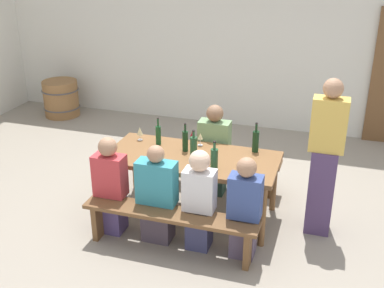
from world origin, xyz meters
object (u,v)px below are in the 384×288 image
object	(u,v)px
wine_bottle_2	(214,159)
wine_glass_2	(140,131)
bench_near	(170,220)
wine_bottle_3	(256,141)
wine_bottle_0	(185,141)
wine_bottle_1	(194,147)
bench_far	(209,161)
standing_host	(325,161)
seated_guest_near_1	(157,197)
wine_barrel	(61,98)
wine_glass_0	(200,137)
wine_glass_1	(192,134)
wine_bottle_4	(158,135)
seated_guest_far_0	(214,152)
seated_guest_near_2	(199,201)
seated_guest_near_0	(111,187)
seated_guest_near_3	(245,210)
tasting_table	(192,162)

from	to	relation	value
wine_bottle_2	wine_glass_2	size ratio (longest dim) A/B	1.92
bench_near	wine_bottle_3	size ratio (longest dim) A/B	5.22
wine_bottle_0	wine_bottle_1	world-z (taller)	wine_bottle_0
bench_far	standing_host	bearing A→B (deg)	-24.24
seated_guest_near_1	wine_barrel	distance (m)	4.43
wine_glass_0	wine_glass_1	xyz separation A→B (m)	(-0.11, 0.05, -0.01)
wine_barrel	wine_bottle_0	bearing A→B (deg)	-37.21
wine_bottle_4	wine_barrel	world-z (taller)	wine_bottle_4
wine_bottle_1	seated_guest_far_0	world-z (taller)	seated_guest_far_0
wine_bottle_1	seated_guest_near_2	bearing A→B (deg)	-66.92
wine_glass_0	wine_glass_1	world-z (taller)	wine_glass_0
wine_bottle_0	wine_barrel	world-z (taller)	wine_bottle_0
wine_barrel	seated_guest_near_1	bearing A→B (deg)	-45.16
bench_far	wine_barrel	distance (m)	3.77
wine_glass_0	seated_guest_near_2	xyz separation A→B (m)	(0.27, -0.91, -0.32)
wine_bottle_1	seated_guest_near_1	size ratio (longest dim) A/B	0.30
bench_far	wine_glass_0	distance (m)	0.66
seated_guest_near_0	wine_barrel	size ratio (longest dim) A/B	1.70
wine_bottle_0	seated_guest_near_3	world-z (taller)	seated_guest_near_3
wine_bottle_4	wine_barrel	bearing A→B (deg)	140.49
tasting_table	seated_guest_near_0	xyz separation A→B (m)	(-0.73, -0.59, -0.14)
bench_near	wine_glass_2	world-z (taller)	wine_glass_2
wine_bottle_1	wine_barrel	world-z (taller)	wine_bottle_1
wine_glass_0	seated_guest_near_3	xyz separation A→B (m)	(0.74, -0.91, -0.34)
seated_guest_near_2	wine_barrel	size ratio (longest dim) A/B	1.68
wine_bottle_1	seated_guest_near_0	distance (m)	1.01
wine_glass_0	seated_guest_near_3	size ratio (longest dim) A/B	0.14
wine_bottle_0	seated_guest_near_1	size ratio (longest dim) A/B	0.31
wine_bottle_4	bench_far	bearing A→B (deg)	47.43
wine_bottle_4	seated_guest_near_1	size ratio (longest dim) A/B	0.30
wine_bottle_4	seated_guest_far_0	world-z (taller)	seated_guest_far_0
bench_near	seated_guest_far_0	distance (m)	1.36
wine_bottle_4	seated_guest_near_3	bearing A→B (deg)	-33.30
wine_glass_1	tasting_table	bearing A→B (deg)	-72.94
bench_near	wine_bottle_2	bearing A→B (deg)	57.18
wine_bottle_2	wine_glass_0	xyz separation A→B (m)	(-0.33, 0.56, -0.01)
wine_bottle_2	wine_glass_1	distance (m)	0.75
wine_glass_2	seated_guest_near_1	xyz separation A→B (m)	(0.55, -0.85, -0.35)
tasting_table	wine_glass_2	bearing A→B (deg)	160.91
bench_far	wine_glass_0	size ratio (longest dim) A/B	11.65
wine_glass_1	wine_bottle_3	bearing A→B (deg)	-1.95
tasting_table	seated_guest_near_3	size ratio (longest dim) A/B	1.77
wine_bottle_0	wine_bottle_2	xyz separation A→B (m)	(0.44, -0.36, -0.01)
seated_guest_far_0	wine_glass_0	bearing A→B (deg)	-20.87
seated_guest_near_3	standing_host	world-z (taller)	standing_host
wine_bottle_3	seated_guest_far_0	world-z (taller)	seated_guest_far_0
wine_glass_2	tasting_table	bearing A→B (deg)	-19.09
wine_bottle_3	wine_glass_2	world-z (taller)	wine_bottle_3
bench_near	wine_bottle_3	world-z (taller)	wine_bottle_3
tasting_table	seated_guest_near_2	xyz separation A→B (m)	(0.27, -0.59, -0.13)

